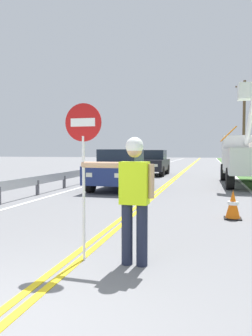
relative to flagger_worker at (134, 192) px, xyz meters
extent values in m
cube|color=yellow|center=(-1.00, 17.75, -1.04)|extent=(0.11, 110.00, 0.01)
cube|color=yellow|center=(-0.82, 17.75, -1.04)|extent=(0.11, 110.00, 0.01)
cube|color=silver|center=(2.69, 17.75, -1.04)|extent=(0.12, 110.00, 0.01)
cube|color=silver|center=(-4.51, 17.75, -1.04)|extent=(0.12, 110.00, 0.01)
cylinder|color=#1E2338|center=(0.12, 0.00, -0.61)|extent=(0.16, 0.16, 0.88)
cylinder|color=#1E2338|center=(-0.10, 0.00, -0.61)|extent=(0.16, 0.16, 0.88)
cube|color=#C6EA19|center=(0.01, 0.00, 0.13)|extent=(0.41, 0.25, 0.60)
cylinder|color=tan|center=(-0.49, 0.02, 0.38)|extent=(0.60, 0.11, 0.09)
cylinder|color=tan|center=(0.25, -0.01, 0.16)|extent=(0.09, 0.09, 0.48)
sphere|color=tan|center=(0.01, 0.00, 0.60)|extent=(0.22, 0.22, 0.22)
sphere|color=white|center=(0.01, 0.00, 0.65)|extent=(0.25, 0.25, 0.25)
cylinder|color=silver|center=(-0.77, 0.02, -0.12)|extent=(0.04, 0.04, 1.85)
cylinder|color=#B71414|center=(-0.77, 0.02, 1.00)|extent=(0.56, 0.03, 0.56)
cube|color=white|center=(-0.77, 0.01, 1.00)|extent=(0.38, 0.01, 0.12)
cube|color=silver|center=(2.93, 10.97, 0.16)|extent=(2.37, 4.63, 1.10)
cube|color=silver|center=(2.88, 14.42, 0.41)|extent=(2.23, 2.13, 2.00)
cube|color=#1E2833|center=(2.86, 15.45, 0.71)|extent=(1.98, 0.09, 0.90)
cylinder|color=silver|center=(2.92, 11.68, 2.30)|extent=(0.29, 3.40, 2.85)
cube|color=white|center=(2.89, 13.30, 3.63)|extent=(0.91, 0.91, 0.80)
cube|color=orange|center=(1.77, 9.16, 1.26)|extent=(0.61, 0.81, 0.59)
cylinder|color=black|center=(1.85, 14.21, -0.59)|extent=(0.33, 0.92, 0.92)
cylinder|color=black|center=(1.91, 9.92, -0.59)|extent=(0.33, 0.92, 0.92)
cube|color=navy|center=(-2.65, 8.79, -0.35)|extent=(1.94, 4.14, 0.72)
cube|color=#1E2833|center=(-2.65, 9.04, 0.33)|extent=(1.66, 1.76, 0.64)
cube|color=#EAEACC|center=(-2.15, 6.75, -0.30)|extent=(0.24, 0.07, 0.16)
cube|color=#EAEACC|center=(-3.25, 6.78, -0.30)|extent=(0.24, 0.07, 0.16)
cylinder|color=black|center=(-1.86, 7.50, -0.71)|extent=(0.30, 0.69, 0.68)
cylinder|color=black|center=(-3.50, 7.54, -0.71)|extent=(0.30, 0.69, 0.68)
cylinder|color=black|center=(-1.80, 10.04, -0.71)|extent=(0.30, 0.69, 0.68)
cylinder|color=black|center=(-3.44, 10.08, -0.71)|extent=(0.30, 0.69, 0.68)
cube|color=black|center=(-2.66, 17.25, -0.35)|extent=(1.86, 4.11, 0.72)
cube|color=#1E2833|center=(-2.66, 17.50, 0.33)|extent=(1.63, 1.73, 0.64)
cube|color=#EAEACC|center=(-2.12, 15.22, -0.30)|extent=(0.24, 0.06, 0.16)
cube|color=#EAEACC|center=(-3.22, 15.23, -0.30)|extent=(0.24, 0.06, 0.16)
cylinder|color=black|center=(-1.85, 15.98, -0.71)|extent=(0.28, 0.68, 0.68)
cylinder|color=black|center=(-3.49, 15.99, -0.71)|extent=(0.28, 0.68, 0.68)
cylinder|color=black|center=(-1.83, 18.52, -0.71)|extent=(0.28, 0.68, 0.68)
cylinder|color=black|center=(-3.47, 18.53, -0.71)|extent=(0.28, 0.68, 0.68)
cylinder|color=brown|center=(4.48, 30.73, 3.36)|extent=(0.28, 0.28, 8.80)
cube|color=brown|center=(4.48, 30.73, 7.16)|extent=(1.80, 0.14, 0.14)
cone|color=orange|center=(1.60, 3.64, -0.70)|extent=(0.36, 0.36, 0.70)
cylinder|color=white|center=(1.60, 3.64, -0.66)|extent=(0.25, 0.25, 0.08)
cube|color=black|center=(1.60, 3.64, -1.03)|extent=(0.40, 0.40, 0.03)
cube|color=#9EA0A3|center=(-5.11, 12.00, -0.50)|extent=(0.06, 32.00, 0.32)
cube|color=#4C4C51|center=(-5.11, 6.29, -0.77)|extent=(0.10, 0.10, 0.55)
cube|color=#4C4C51|center=(-5.11, 8.57, -0.77)|extent=(0.10, 0.10, 0.55)
cube|color=#4C4C51|center=(-5.11, 10.86, -0.77)|extent=(0.10, 0.10, 0.55)
cube|color=#4C4C51|center=(-5.11, 13.14, -0.77)|extent=(0.10, 0.10, 0.55)
cube|color=#4C4C51|center=(-5.11, 15.43, -0.77)|extent=(0.10, 0.10, 0.55)
cube|color=#4C4C51|center=(-5.11, 17.71, -0.77)|extent=(0.10, 0.10, 0.55)
cube|color=#4C4C51|center=(-5.11, 20.00, -0.77)|extent=(0.10, 0.10, 0.55)
cube|color=#4C4C51|center=(-5.11, 22.29, -0.77)|extent=(0.10, 0.10, 0.55)
cube|color=#4C4C51|center=(-5.11, 24.57, -0.77)|extent=(0.10, 0.10, 0.55)
cube|color=#4C4C51|center=(-5.11, 26.86, -0.77)|extent=(0.10, 0.10, 0.55)
camera|label=1|loc=(1.02, -4.44, 0.58)|focal=34.59mm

